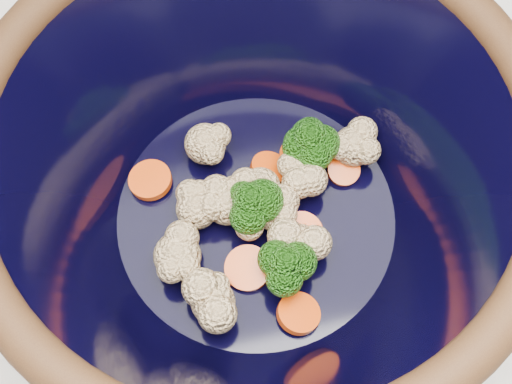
% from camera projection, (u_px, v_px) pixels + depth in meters
% --- Properties ---
extents(mixing_bowl, '(0.44, 0.44, 0.16)m').
position_uv_depth(mixing_bowl, '(256.00, 182.00, 0.48)').
color(mixing_bowl, black).
rests_on(mixing_bowl, counter).
extents(vegetable_pile, '(0.19, 0.17, 0.05)m').
position_uv_depth(vegetable_pile, '(263.00, 200.00, 0.52)').
color(vegetable_pile, '#608442').
rests_on(vegetable_pile, mixing_bowl).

